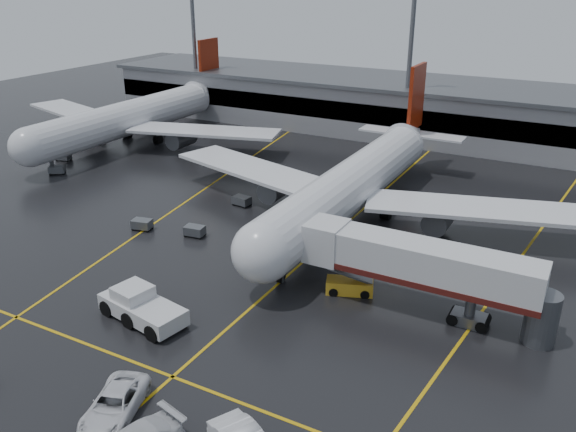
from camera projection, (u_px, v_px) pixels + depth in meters
The scene contains 19 objects.
ground at pixel (316, 251), 57.68m from camera, with size 220.00×220.00×0.00m, color black.
apron_line_centre at pixel (316, 251), 57.68m from camera, with size 0.25×90.00×0.02m, color gold.
apron_line_stop at pixel (173, 377), 39.82m from camera, with size 60.00×0.25×0.02m, color gold.
apron_line_left at pixel (208, 187), 74.58m from camera, with size 0.25×70.00×0.02m, color gold.
apron_line_right at pixel (526, 250), 57.88m from camera, with size 0.25×70.00×0.02m, color gold.
terminal at pixel (447, 111), 94.92m from camera, with size 122.00×19.00×8.60m.
light_mast_left at pixel (194, 35), 105.99m from camera, with size 3.00×1.20×25.45m.
light_mast_mid at pixel (411, 48), 88.40m from camera, with size 3.00×1.20×25.45m.
main_airliner at pixel (356, 181), 63.93m from camera, with size 48.80×45.60×14.10m.
second_airliner at pixel (134, 116), 92.14m from camera, with size 48.80×45.60×14.10m.
jet_bridge at pixel (420, 267), 46.08m from camera, with size 19.90×3.40×6.05m.
pushback_tractor at pixel (141, 307), 46.03m from camera, with size 7.88×4.40×2.66m.
belt_loader at pixel (350, 286), 50.01m from camera, with size 4.25×2.92×2.48m.
service_van_a at pixel (115, 404), 36.10m from camera, with size 2.71×5.89×1.64m, color silver.
baggage_cart_a at pixel (195, 231), 60.60m from camera, with size 2.16×1.56×1.12m.
baggage_cart_b at pixel (142, 224), 62.16m from camera, with size 2.23×1.70×1.12m.
baggage_cart_c at pixel (242, 200), 68.50m from camera, with size 2.13×1.51×1.12m.
baggage_cart_d at pixel (63, 156), 84.68m from camera, with size 2.26×1.75×1.12m.
baggage_cart_e at pixel (57, 169), 79.10m from camera, with size 2.38×2.20×1.12m.
Camera 1 is at (22.35, -46.97, 25.30)m, focal length 37.00 mm.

